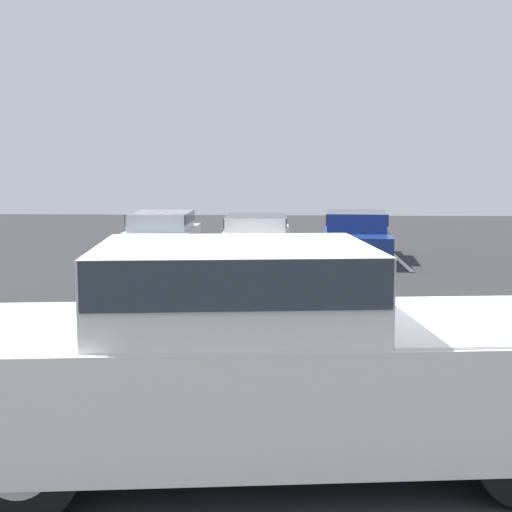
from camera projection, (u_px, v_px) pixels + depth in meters
name	position (u px, v px, depth m)	size (l,w,h in m)	color
ground_plane	(287.00, 434.00, 6.71)	(60.00, 60.00, 0.00)	#2D2D30
stall_stripe_a	(112.00, 257.00, 19.62)	(0.12, 4.50, 0.01)	white
stall_stripe_b	(206.00, 258.00, 19.48)	(0.12, 4.50, 0.01)	white
stall_stripe_c	(302.00, 259.00, 19.33)	(0.12, 4.50, 0.01)	white
stall_stripe_d	(399.00, 260.00, 19.19)	(0.12, 4.50, 0.01)	white
pickup_truck	(272.00, 356.00, 5.96)	(6.38, 2.77, 1.87)	white
parked_sedan_a	(161.00, 234.00, 19.52)	(1.86, 4.30, 1.25)	#B7BABF
parked_sedan_b	(256.00, 235.00, 19.54)	(1.88, 4.77, 1.16)	silver
parked_sedan_c	(356.00, 234.00, 19.06)	(1.99, 4.43, 1.29)	navy
wheel_stop_curb	(274.00, 245.00, 22.21)	(1.71, 0.20, 0.14)	#B7B2A8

